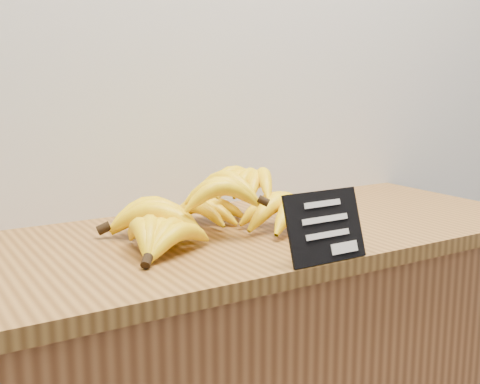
% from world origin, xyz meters
% --- Properties ---
extents(counter_top, '(1.38, 0.54, 0.03)m').
position_xyz_m(counter_top, '(-0.19, 2.75, 0.92)').
color(counter_top, olive).
rests_on(counter_top, counter).
extents(chalkboard_sign, '(0.15, 0.04, 0.12)m').
position_xyz_m(chalkboard_sign, '(-0.14, 2.50, 0.99)').
color(chalkboard_sign, black).
rests_on(chalkboard_sign, counter_top).
extents(banana_pile, '(0.51, 0.34, 0.12)m').
position_xyz_m(banana_pile, '(-0.20, 2.76, 0.98)').
color(banana_pile, yellow).
rests_on(banana_pile, counter_top).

